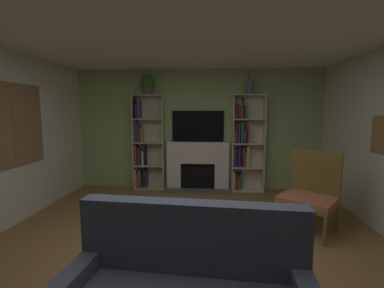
{
  "coord_description": "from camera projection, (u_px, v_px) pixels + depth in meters",
  "views": [
    {
      "loc": [
        0.27,
        -2.59,
        1.64
      ],
      "look_at": [
        0.0,
        1.2,
        1.17
      ],
      "focal_mm": 24.68,
      "sensor_mm": 36.0,
      "label": 1
    }
  ],
  "objects": [
    {
      "name": "ground_plane",
      "position": [
        184.0,
        268.0,
        2.78
      ],
      "size": [
        7.17,
        7.17,
        0.0
      ],
      "primitive_type": "plane",
      "color": "olive"
    },
    {
      "name": "wall_back_accent",
      "position": [
        198.0,
        130.0,
        5.62
      ],
      "size": [
        5.24,
        0.06,
        2.51
      ],
      "primitive_type": "cube",
      "color": "#A0B87F",
      "rests_on": "ground_plane"
    },
    {
      "name": "ceiling",
      "position": [
        183.0,
        15.0,
        2.47
      ],
      "size": [
        5.24,
        6.1,
        0.06
      ],
      "primitive_type": "cube",
      "color": "white",
      "rests_on": "wall_back_accent"
    },
    {
      "name": "fireplace",
      "position": [
        198.0,
        165.0,
        5.58
      ],
      "size": [
        1.4,
        0.48,
        1.01
      ],
      "color": "white",
      "rests_on": "ground_plane"
    },
    {
      "name": "tv",
      "position": [
        198.0,
        126.0,
        5.55
      ],
      "size": [
        1.08,
        0.06,
        0.64
      ],
      "primitive_type": "cube",
      "color": "black",
      "rests_on": "fireplace"
    },
    {
      "name": "bookshelf_left",
      "position": [
        146.0,
        146.0,
        5.61
      ],
      "size": [
        0.65,
        0.26,
        1.98
      ],
      "color": "beige",
      "rests_on": "ground_plane"
    },
    {
      "name": "bookshelf_right",
      "position": [
        244.0,
        144.0,
        5.44
      ],
      "size": [
        0.65,
        0.3,
        1.98
      ],
      "color": "silver",
      "rests_on": "ground_plane"
    },
    {
      "name": "potted_plant",
      "position": [
        147.0,
        84.0,
        5.4
      ],
      "size": [
        0.29,
        0.29,
        0.41
      ],
      "color": "#515759",
      "rests_on": "bookshelf_left"
    },
    {
      "name": "vase_with_flowers",
      "position": [
        249.0,
        87.0,
        5.26
      ],
      "size": [
        0.15,
        0.15,
        0.44
      ],
      "color": "#46708C",
      "rests_on": "bookshelf_right"
    },
    {
      "name": "armchair",
      "position": [
        310.0,
        192.0,
        3.65
      ],
      "size": [
        0.9,
        0.89,
        1.09
      ],
      "color": "brown",
      "rests_on": "ground_plane"
    }
  ]
}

